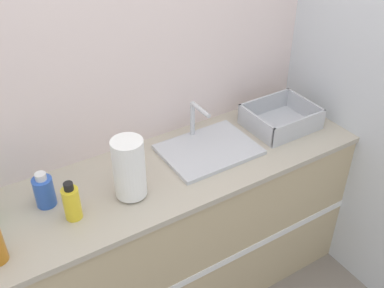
% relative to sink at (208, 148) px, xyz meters
% --- Properties ---
extents(wall_back, '(4.30, 0.06, 2.60)m').
position_rel_sink_xyz_m(wall_back, '(-0.22, 0.28, 0.39)').
color(wall_back, silver).
rests_on(wall_back, ground_plane).
extents(wall_right, '(0.06, 2.56, 2.60)m').
position_rel_sink_xyz_m(wall_right, '(0.76, -0.03, 0.39)').
color(wall_right, silver).
rests_on(wall_right, ground_plane).
extents(counter_cabinet, '(1.92, 0.58, 0.89)m').
position_rel_sink_xyz_m(counter_cabinet, '(-0.22, -0.03, -0.46)').
color(counter_cabinet, tan).
rests_on(counter_cabinet, ground_plane).
extents(sink, '(0.46, 0.34, 0.21)m').
position_rel_sink_xyz_m(sink, '(0.00, 0.00, 0.00)').
color(sink, silver).
rests_on(sink, counter_cabinet).
extents(paper_towel_roll, '(0.14, 0.14, 0.28)m').
position_rel_sink_xyz_m(paper_towel_roll, '(-0.47, -0.10, 0.13)').
color(paper_towel_roll, '#4C4C51').
rests_on(paper_towel_roll, counter_cabinet).
extents(dish_rack, '(0.35, 0.29, 0.11)m').
position_rel_sink_xyz_m(dish_rack, '(0.46, -0.01, 0.02)').
color(dish_rack, '#B7BABF').
rests_on(dish_rack, counter_cabinet).
extents(bottle_yellow, '(0.07, 0.07, 0.18)m').
position_rel_sink_xyz_m(bottle_yellow, '(-0.73, -0.10, 0.06)').
color(bottle_yellow, yellow).
rests_on(bottle_yellow, counter_cabinet).
extents(bottle_blue, '(0.08, 0.08, 0.16)m').
position_rel_sink_xyz_m(bottle_blue, '(-0.80, 0.04, 0.05)').
color(bottle_blue, '#2D56B7').
rests_on(bottle_blue, counter_cabinet).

